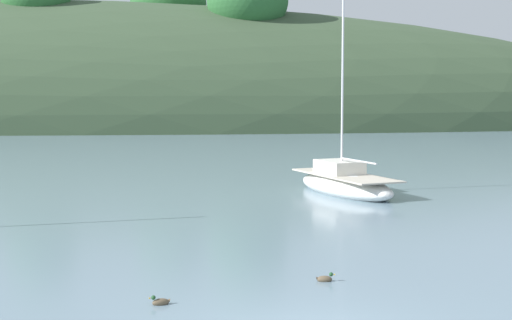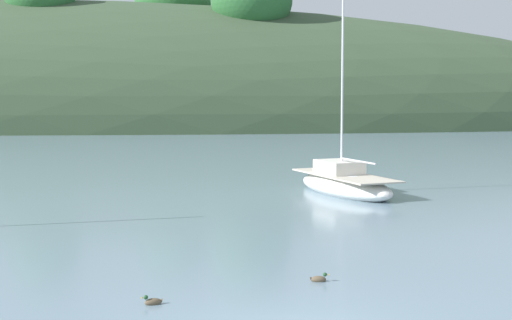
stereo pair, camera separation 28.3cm
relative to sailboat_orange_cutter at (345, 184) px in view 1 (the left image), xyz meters
name	(u,v)px [view 1 (the left image)]	position (x,y,z in m)	size (l,w,h in m)	color
far_shoreline_hill	(5,124)	(-28.41, 54.87, -0.24)	(150.00, 36.00, 30.68)	#384C33
sailboat_orange_cutter	(345,184)	(0.00, 0.00, 0.00)	(4.21, 6.57, 8.62)	white
duck_straggler	(160,302)	(-6.16, -15.86, -0.33)	(0.42, 0.28, 0.24)	brown
duck_lead	(325,279)	(-2.67, -14.15, -0.33)	(0.42, 0.19, 0.24)	brown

